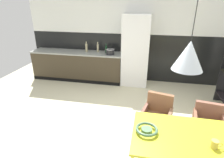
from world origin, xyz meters
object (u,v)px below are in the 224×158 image
fruit_bowl (147,129)px  cooking_pot (110,52)px  mug_short_terracotta (215,144)px  bottle_oil_tall (98,48)px  bottle_spice_small (106,49)px  refrigerator_column (136,51)px  armchair_corner_seat (158,111)px  pendant_lamp_over_table_near (189,56)px  bottle_vinegar_dark (86,48)px  armchair_far_side (209,119)px  dining_table (204,141)px

fruit_bowl → cooking_pot: (-1.15, 3.08, 0.20)m
mug_short_terracotta → bottle_oil_tall: size_ratio=0.44×
bottle_oil_tall → bottle_spice_small: size_ratio=1.10×
cooking_pot → bottle_spice_small: (-0.16, 0.17, 0.03)m
refrigerator_column → cooking_pot: size_ratio=8.21×
armchair_corner_seat → pendant_lamp_over_table_near: (0.17, -0.94, 1.30)m
bottle_vinegar_dark → mug_short_terracotta: bearing=-51.2°
fruit_bowl → bottle_spice_small: bottle_spice_small is taller
armchair_corner_seat → cooking_pot: 2.59m
refrigerator_column → armchair_far_side: refrigerator_column is taller
fruit_bowl → mug_short_terracotta: mug_short_terracotta is taller
refrigerator_column → mug_short_terracotta: 3.53m
cooking_pot → fruit_bowl: bearing=-69.5°
cooking_pot → pendant_lamp_over_table_near: size_ratio=0.21×
fruit_bowl → bottle_oil_tall: (-1.57, 3.28, 0.25)m
bottle_spice_small → mug_short_terracotta: bearing=-58.2°
armchair_far_side → armchair_corner_seat: armchair_corner_seat is taller
armchair_corner_seat → bottle_oil_tall: 3.00m
dining_table → bottle_vinegar_dark: bottle_vinegar_dark is taller
armchair_far_side → mug_short_terracotta: bearing=86.0°
refrigerator_column → armchair_corner_seat: (0.62, -2.27, -0.51)m
fruit_bowl → mug_short_terracotta: bearing=-9.2°
refrigerator_column → fruit_bowl: (0.43, -3.18, -0.24)m
dining_table → cooking_pot: 3.60m
bottle_spice_small → pendant_lamp_over_table_near: 3.77m
dining_table → armchair_far_side: armchair_far_side is taller
refrigerator_column → pendant_lamp_over_table_near: (0.79, -3.21, 0.79)m
dining_table → bottle_oil_tall: size_ratio=6.03×
refrigerator_column → bottle_vinegar_dark: size_ratio=6.48×
fruit_bowl → dining_table: bearing=1.4°
dining_table → fruit_bowl: (-0.72, -0.02, 0.08)m
armchair_far_side → cooking_pot: bearing=-36.4°
dining_table → pendant_lamp_over_table_near: 1.17m
armchair_corner_seat → mug_short_terracotta: bearing=133.7°
refrigerator_column → armchair_far_side: bearing=-58.0°
dining_table → mug_short_terracotta: bearing=-65.3°
bottle_vinegar_dark → bottle_spice_small: 0.61m
pendant_lamp_over_table_near → mug_short_terracotta: bearing=-12.8°
armchair_far_side → bottle_vinegar_dark: 3.83m
armchair_far_side → armchair_corner_seat: (-0.83, 0.06, 0.02)m
fruit_bowl → mug_short_terracotta: (0.79, -0.13, 0.01)m
fruit_bowl → pendant_lamp_over_table_near: (0.36, -0.03, 1.03)m
mug_short_terracotta → bottle_spice_small: bottle_spice_small is taller
armchair_corner_seat → dining_table: bearing=134.6°
bottle_vinegar_dark → pendant_lamp_over_table_near: (2.28, -3.27, 0.78)m
armchair_far_side → bottle_vinegar_dark: (-2.94, 2.39, 0.53)m
refrigerator_column → armchair_corner_seat: 2.40m
dining_table → pendant_lamp_over_table_near: bearing=-172.3°
armchair_far_side → bottle_vinegar_dark: size_ratio=2.35×
dining_table → armchair_corner_seat: 1.06m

